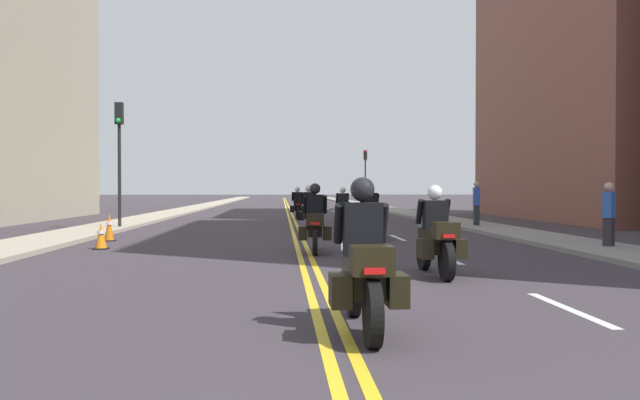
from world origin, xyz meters
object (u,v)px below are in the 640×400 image
(traffic_light_near, at_px, (119,142))
(traffic_cone_0, at_px, (109,227))
(motorcycle_5, at_px, (343,209))
(traffic_cone_1, at_px, (101,236))
(motorcycle_2, at_px, (315,225))
(motorcycle_0, at_px, (364,270))
(motorcycle_6, at_px, (297,206))
(motorcycle_1, at_px, (436,239))
(pedestrian_0, at_px, (609,216))
(traffic_light_far, at_px, (365,168))
(motorcycle_4, at_px, (309,211))
(motorcycle_3, at_px, (371,217))
(pedestrian_1, at_px, (476,204))

(traffic_light_near, bearing_deg, traffic_cone_0, -79.35)
(motorcycle_5, relative_size, traffic_cone_0, 2.70)
(traffic_cone_0, bearing_deg, traffic_cone_1, -79.79)
(traffic_cone_1, bearing_deg, motorcycle_2, -13.03)
(motorcycle_0, bearing_deg, motorcycle_6, 89.74)
(motorcycle_1, xyz_separation_m, pedestrian_0, (5.31, 4.31, 0.21))
(motorcycle_1, height_order, traffic_cone_1, motorcycle_1)
(motorcycle_5, distance_m, traffic_light_far, 26.16)
(motorcycle_5, height_order, traffic_light_far, traffic_light_far)
(motorcycle_5, distance_m, motorcycle_6, 4.72)
(motorcycle_2, height_order, motorcycle_4, motorcycle_4)
(motorcycle_5, bearing_deg, motorcycle_4, -117.50)
(motorcycle_3, height_order, motorcycle_4, motorcycle_4)
(motorcycle_0, distance_m, motorcycle_2, 8.61)
(traffic_cone_1, height_order, pedestrian_1, pedestrian_1)
(motorcycle_5, bearing_deg, traffic_cone_0, -133.16)
(motorcycle_3, distance_m, motorcycle_4, 5.31)
(motorcycle_2, bearing_deg, pedestrian_1, 56.99)
(motorcycle_0, relative_size, motorcycle_1, 1.02)
(traffic_cone_0, bearing_deg, traffic_light_far, 71.00)
(motorcycle_3, distance_m, pedestrian_0, 6.75)
(motorcycle_0, height_order, motorcycle_6, same)
(motorcycle_5, height_order, motorcycle_6, motorcycle_6)
(traffic_cone_1, height_order, traffic_light_near, traffic_light_near)
(traffic_cone_1, bearing_deg, motorcycle_5, 58.54)
(motorcycle_6, relative_size, traffic_light_far, 0.47)
(motorcycle_0, relative_size, motorcycle_3, 0.96)
(traffic_cone_1, bearing_deg, traffic_light_far, 72.85)
(motorcycle_3, relative_size, pedestrian_1, 1.27)
(motorcycle_2, height_order, motorcycle_3, motorcycle_3)
(motorcycle_3, xyz_separation_m, motorcycle_5, (-0.00, 8.80, -0.02))
(traffic_light_far, bearing_deg, motorcycle_4, -101.55)
(motorcycle_2, distance_m, pedestrian_1, 11.45)
(motorcycle_3, bearing_deg, motorcycle_5, 86.59)
(motorcycle_0, xyz_separation_m, traffic_light_near, (-6.84, 17.75, 2.58))
(motorcycle_6, distance_m, traffic_cone_1, 17.01)
(motorcycle_4, bearing_deg, pedestrian_1, 2.00)
(motorcycle_4, distance_m, traffic_light_near, 7.48)
(motorcycle_3, xyz_separation_m, traffic_cone_0, (-7.70, -0.47, -0.26))
(motorcycle_0, xyz_separation_m, pedestrian_0, (7.13, 8.64, 0.20))
(traffic_cone_0, distance_m, traffic_light_far, 37.05)
(motorcycle_1, xyz_separation_m, pedestrian_1, (4.84, 13.54, 0.29))
(traffic_cone_0, relative_size, pedestrian_0, 0.49)
(motorcycle_0, distance_m, motorcycle_5, 21.74)
(motorcycle_0, distance_m, pedestrian_0, 11.20)
(motorcycle_4, distance_m, traffic_light_far, 30.15)
(motorcycle_0, bearing_deg, motorcycle_5, 84.75)
(motorcycle_1, distance_m, motorcycle_4, 13.67)
(traffic_light_far, bearing_deg, motorcycle_6, -106.27)
(motorcycle_4, bearing_deg, traffic_light_near, -176.54)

